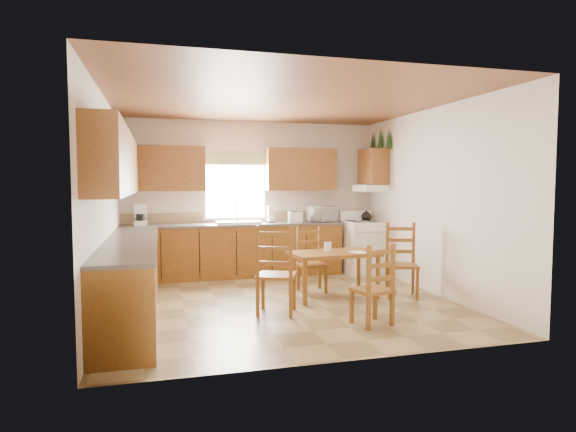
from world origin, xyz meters
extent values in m
plane|color=#8F7950|center=(0.00, 0.00, 0.00)|extent=(4.50, 4.50, 0.00)
plane|color=brown|center=(0.00, 0.00, 2.70)|extent=(4.50, 4.50, 0.00)
plane|color=silver|center=(-2.25, 0.00, 1.35)|extent=(4.50, 4.50, 0.00)
plane|color=silver|center=(2.25, 0.00, 1.35)|extent=(4.50, 4.50, 0.00)
plane|color=silver|center=(0.00, 2.25, 1.35)|extent=(4.50, 4.50, 0.00)
plane|color=silver|center=(0.00, -2.25, 1.35)|extent=(4.50, 4.50, 0.00)
cube|color=brown|center=(-0.38, 1.95, 0.44)|extent=(3.75, 0.60, 0.88)
cube|color=brown|center=(-1.95, -0.15, 0.44)|extent=(0.60, 3.60, 0.88)
cube|color=#514A47|center=(-0.38, 1.95, 0.90)|extent=(3.75, 0.63, 0.04)
cube|color=#514A47|center=(-1.95, -0.15, 0.90)|extent=(0.63, 3.60, 0.04)
cube|color=#907856|center=(-0.38, 2.24, 1.01)|extent=(3.75, 0.01, 0.18)
cube|color=brown|center=(-1.55, 2.08, 1.85)|extent=(1.41, 0.33, 0.75)
cube|color=brown|center=(0.86, 2.08, 1.85)|extent=(1.25, 0.33, 0.75)
cube|color=brown|center=(-2.08, -0.15, 1.85)|extent=(0.33, 3.60, 0.75)
cube|color=brown|center=(2.08, 1.65, 1.90)|extent=(0.33, 0.62, 0.62)
cube|color=silver|center=(2.03, 1.65, 1.52)|extent=(0.44, 0.62, 0.12)
cube|color=silver|center=(-0.30, 2.22, 1.55)|extent=(1.13, 0.02, 1.18)
cube|color=white|center=(-0.30, 2.21, 1.55)|extent=(1.05, 0.01, 1.10)
cube|color=#4F773C|center=(-0.30, 2.19, 2.05)|extent=(1.19, 0.01, 0.24)
cube|color=silver|center=(-0.30, 1.95, 0.94)|extent=(0.75, 0.45, 0.04)
cone|color=#1B461D|center=(2.21, 1.33, 2.38)|extent=(0.22, 0.22, 0.36)
cone|color=#1B461D|center=(2.21, 1.65, 2.42)|extent=(0.22, 0.22, 0.36)
cone|color=#1B461D|center=(2.21, 1.97, 2.38)|extent=(0.22, 0.22, 0.36)
cube|color=silver|center=(1.88, 1.66, 0.46)|extent=(0.64, 0.66, 0.91)
cube|color=silver|center=(-1.90, 1.97, 1.11)|extent=(0.29, 0.32, 0.38)
cylinder|color=white|center=(0.29, 2.00, 1.07)|extent=(0.15, 0.15, 0.29)
cube|color=silver|center=(0.71, 1.88, 1.01)|extent=(0.23, 0.15, 0.19)
imported|color=silver|center=(1.24, 1.95, 1.05)|extent=(0.49, 0.38, 0.27)
cube|color=brown|center=(0.76, 0.08, 0.32)|extent=(1.26, 0.78, 0.65)
cube|color=brown|center=(-0.22, -0.52, 0.55)|extent=(0.59, 0.58, 1.10)
cube|color=brown|center=(0.72, -1.27, 0.46)|extent=(0.46, 0.45, 0.93)
cube|color=brown|center=(0.57, 0.50, 0.47)|extent=(0.41, 0.39, 0.94)
cube|color=brown|center=(1.70, -0.13, 0.52)|extent=(0.55, 0.54, 1.04)
cube|color=white|center=(1.08, -0.04, 0.65)|extent=(0.23, 0.28, 0.00)
cube|color=white|center=(0.69, 0.15, 0.71)|extent=(0.10, 0.02, 0.13)
camera|label=1|loc=(-1.60, -6.23, 1.62)|focal=30.00mm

